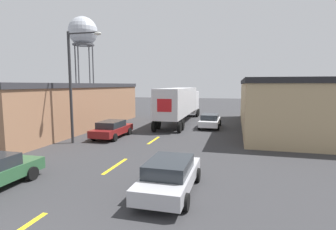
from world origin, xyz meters
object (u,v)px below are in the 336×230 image
object	(u,v)px
parked_car_right_near	(170,175)
water_tower	(83,32)
semi_truck	(181,102)
parked_car_right_far	(210,121)
parked_car_left_far	(112,129)
street_lamp	(74,79)

from	to	relation	value
parked_car_right_near	water_tower	world-z (taller)	water_tower
semi_truck	parked_car_right_near	distance (m)	19.84
parked_car_right_far	parked_car_left_far	distance (m)	10.05
parked_car_right_far	water_tower	size ratio (longest dim) A/B	0.24
water_tower	semi_truck	bearing A→B (deg)	-41.14
parked_car_right_near	parked_car_left_far	bearing A→B (deg)	127.58
semi_truck	street_lamp	size ratio (longest dim) A/B	1.88
street_lamp	parked_car_right_near	bearing A→B (deg)	-37.79
water_tower	street_lamp	size ratio (longest dim) A/B	2.39
parked_car_right_near	parked_car_left_far	distance (m)	11.92
parked_car_right_far	water_tower	distance (m)	43.50
parked_car_left_far	water_tower	bearing A→B (deg)	124.91
semi_truck	parked_car_left_far	distance (m)	10.75
water_tower	parked_car_right_near	bearing A→B (deg)	-54.49
semi_truck	parked_car_left_far	bearing A→B (deg)	-110.75
semi_truck	parked_car_right_far	size ratio (longest dim) A/B	3.34
parked_car_right_far	semi_truck	bearing A→B (deg)	140.12
semi_truck	street_lamp	xyz separation A→B (m)	(-5.21, -12.57, 2.32)
water_tower	street_lamp	bearing A→B (deg)	-58.83
semi_truck	parked_car_right_far	xyz separation A→B (m)	(3.64, -3.04, -1.63)
parked_car_right_near	water_tower	size ratio (longest dim) A/B	0.24
water_tower	parked_car_left_far	bearing A→B (deg)	-55.09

